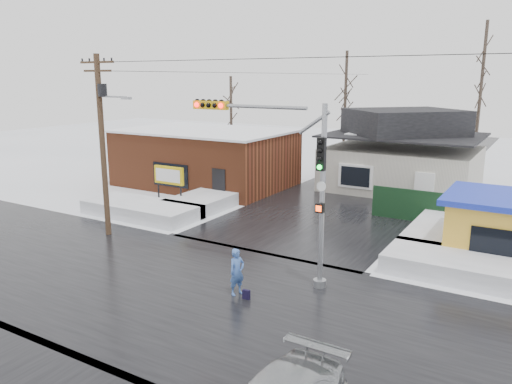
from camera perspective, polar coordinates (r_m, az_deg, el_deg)
The scene contains 19 objects.
ground at distance 19.29m, azimuth -7.65°, elevation -11.32°, with size 120.00×120.00×0.00m, color white.
road_ns at distance 19.29m, azimuth -7.65°, elevation -11.30°, with size 10.00×120.00×0.02m, color black.
road_ew at distance 19.29m, azimuth -7.65°, elevation -11.30°, with size 120.00×10.00×0.02m, color black.
snowbank_nw at distance 29.78m, azimuth -12.93°, elevation -1.94°, with size 7.00×3.00×0.80m, color white.
snowbank_ne at distance 22.08m, azimuth 23.73°, elevation -8.02°, with size 7.00×3.00×0.80m, color white.
snowbank_nside_w at distance 32.28m, azimuth -4.22°, elevation -0.48°, with size 3.00×8.00×0.80m, color white.
snowbank_nside_e at distance 27.05m, azimuth 20.94°, elevation -4.00°, with size 3.00×8.00×0.80m, color white.
traffic_signal at distance 19.05m, azimuth 3.29°, elevation 2.79°, with size 6.05×0.68×7.00m.
utility_pole at distance 25.77m, azimuth -17.10°, elevation 6.21°, with size 3.15×0.44×9.00m.
brick_building at distance 37.43m, azimuth -5.78°, elevation 3.98°, with size 12.20×8.20×4.12m.
marquee_sign at distance 31.23m, azimuth -9.92°, elevation 1.76°, with size 2.20×0.21×2.55m.
house at distance 37.18m, azimuth 16.42°, elevation 4.30°, with size 10.40×8.40×5.76m.
kiosk at distance 24.57m, azimuth 26.03°, elevation -3.56°, with size 4.60×4.60×2.88m.
fence at distance 28.90m, azimuth 20.76°, elevation -1.89°, with size 8.00×0.12×1.80m, color black.
tree_far_left at distance 42.43m, azimuth 10.27°, elevation 12.86°, with size 3.00×3.00×10.00m.
tree_far_mid at distance 42.00m, azimuth 24.64°, elevation 14.10°, with size 3.00×3.00×12.00m.
tree_far_west at distance 45.28m, azimuth -2.89°, elevation 11.03°, with size 3.00×3.00×8.00m.
pedestrian at distance 18.63m, azimuth -2.19°, elevation -9.15°, with size 0.64×0.42×1.77m, color #4067B4.
shopping_bag at distance 18.51m, azimuth -1.12°, elevation -11.69°, with size 0.28×0.12×0.35m, color black.
Camera 1 is at (11.09, -13.66, 7.91)m, focal length 35.00 mm.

